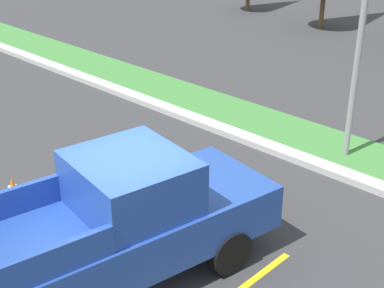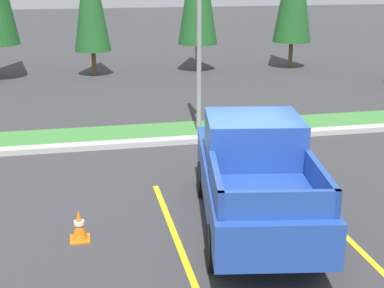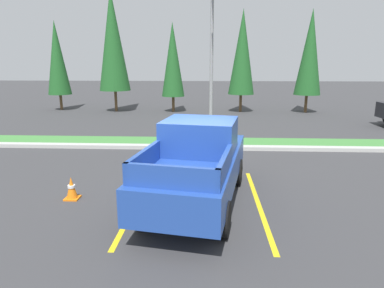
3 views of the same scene
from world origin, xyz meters
TOP-DOWN VIEW (x-y plane):
  - ground_plane at (0.00, 0.00)m, footprint 120.00×120.00m
  - parking_line_near at (-1.34, -0.48)m, footprint 0.12×4.80m
  - parking_line_far at (1.76, -0.48)m, footprint 0.12×4.80m
  - curb_strip at (0.00, 5.00)m, footprint 56.00×0.40m
  - grass_median at (0.00, 6.10)m, footprint 56.00×1.80m
  - pickup_truck_main at (0.22, -0.43)m, footprint 2.76×5.47m
  - street_light at (0.57, 5.73)m, footprint 0.24×1.49m
  - cypress_tree_leftmost at (-10.79, 16.53)m, footprint 1.70×1.70m
  - cypress_tree_left_inner at (-6.37, 15.94)m, footprint 2.22×2.22m
  - cypress_tree_center at (-2.12, 15.94)m, footprint 1.64×1.64m
  - cypress_tree_right_inner at (2.80, 16.14)m, footprint 1.86×1.86m
  - cypress_tree_rightmost at (7.48, 16.01)m, footprint 1.85×1.85m
  - traffic_cone at (-3.08, -0.40)m, footprint 0.36×0.36m

SIDE VIEW (x-z plane):
  - ground_plane at x=0.00m, z-range 0.00..0.00m
  - parking_line_near at x=-1.34m, z-range 0.00..0.01m
  - parking_line_far at x=1.76m, z-range 0.00..0.01m
  - grass_median at x=0.00m, z-range 0.00..0.06m
  - curb_strip at x=0.00m, z-range 0.00..0.15m
  - traffic_cone at x=-3.08m, z-range -0.01..0.59m
  - pickup_truck_main at x=0.22m, z-range -0.01..2.09m
  - street_light at x=0.57m, z-range 0.54..6.82m
  - cypress_tree_center at x=-2.12m, z-range 0.56..6.86m
  - cypress_tree_leftmost at x=-10.79m, z-range 0.58..7.11m
  - cypress_tree_rightmost at x=7.48m, z-range 0.63..7.75m
  - cypress_tree_right_inner at x=2.80m, z-range 0.63..7.79m
  - cypress_tree_left_inner at x=-6.37m, z-range 0.76..9.30m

